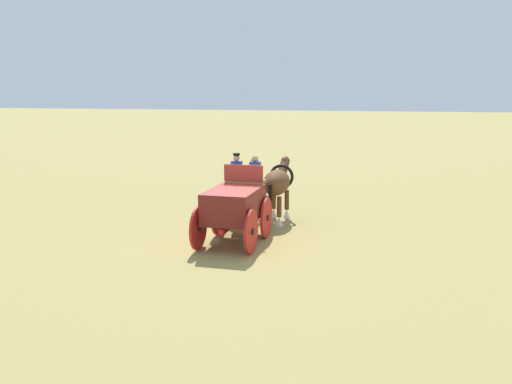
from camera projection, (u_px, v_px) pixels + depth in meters
ground_plane at (234, 243)px, 18.39m from camera, size 220.00×220.00×0.00m
show_wagon at (235, 205)px, 18.32m from camera, size 5.51×2.00×2.82m
draft_horse_near at (245, 184)px, 21.68m from camera, size 3.07×1.05×2.22m
draft_horse_off at (277, 184)px, 21.33m from camera, size 3.00×1.05×2.33m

